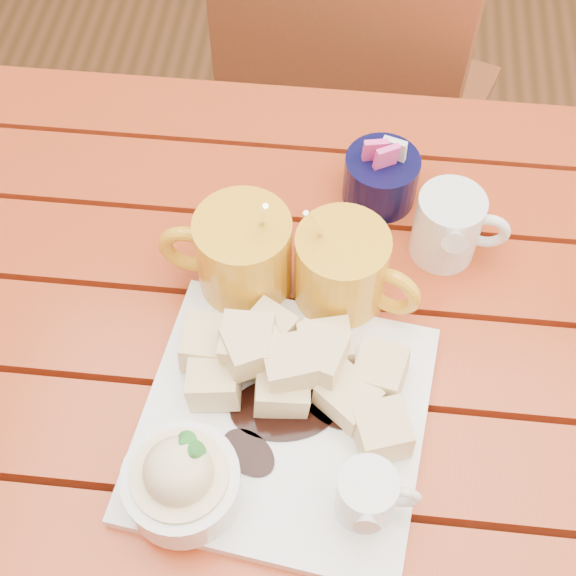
# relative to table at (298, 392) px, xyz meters

# --- Properties ---
(ground) EXTENTS (5.00, 5.00, 0.00)m
(ground) POSITION_rel_table_xyz_m (0.00, -0.00, -0.64)
(ground) COLOR brown
(ground) RESTS_ON ground
(table) EXTENTS (1.20, 0.79, 0.75)m
(table) POSITION_rel_table_xyz_m (0.00, 0.00, 0.00)
(table) COLOR #973013
(table) RESTS_ON ground
(dessert_plate) EXTENTS (0.31, 0.31, 0.11)m
(dessert_plate) POSITION_rel_table_xyz_m (-0.02, -0.10, 0.14)
(dessert_plate) COLOR white
(dessert_plate) RESTS_ON table
(coffee_mug_left) EXTENTS (0.14, 0.10, 0.17)m
(coffee_mug_left) POSITION_rel_table_xyz_m (-0.07, 0.07, 0.17)
(coffee_mug_left) COLOR orange
(coffee_mug_left) RESTS_ON table
(coffee_mug_right) EXTENTS (0.14, 0.10, 0.16)m
(coffee_mug_right) POSITION_rel_table_xyz_m (0.04, 0.06, 0.16)
(coffee_mug_right) COLOR orange
(coffee_mug_right) RESTS_ON table
(cream_pitcher) EXTENTS (0.11, 0.09, 0.09)m
(cream_pitcher) POSITION_rel_table_xyz_m (0.15, 0.14, 0.15)
(cream_pitcher) COLOR white
(cream_pitcher) RESTS_ON table
(sugar_caddy) EXTENTS (0.09, 0.09, 0.10)m
(sugar_caddy) POSITION_rel_table_xyz_m (0.08, 0.22, 0.14)
(sugar_caddy) COLOR black
(sugar_caddy) RESTS_ON table
(chair_far) EXTENTS (0.52, 0.52, 0.86)m
(chair_far) POSITION_rel_table_xyz_m (0.03, 0.64, -0.16)
(chair_far) COLOR brown
(chair_far) RESTS_ON ground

